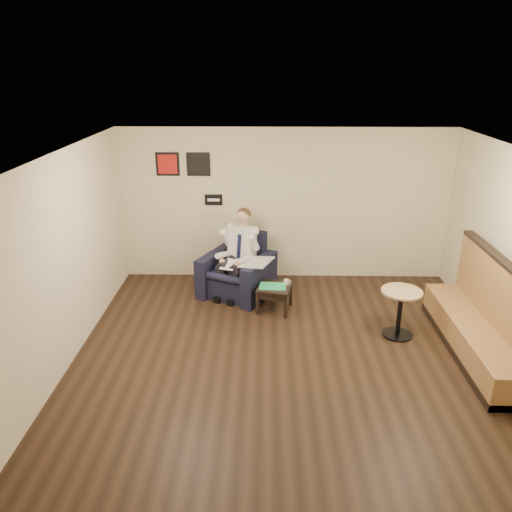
{
  "coord_description": "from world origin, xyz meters",
  "views": [
    {
      "loc": [
        -0.36,
        -5.85,
        3.84
      ],
      "look_at": [
        -0.49,
        1.2,
        1.1
      ],
      "focal_mm": 35.0,
      "sensor_mm": 36.0,
      "label": 1
    }
  ],
  "objects_px": {
    "armchair": "(237,266)",
    "side_table": "(274,298)",
    "coffee_mug": "(286,282)",
    "green_folder": "(273,286)",
    "cafe_table": "(399,313)",
    "seated_man": "(233,258)",
    "banquette": "(479,309)",
    "smartphone": "(279,283)"
  },
  "relations": [
    {
      "from": "seated_man",
      "to": "banquette",
      "type": "xyz_separation_m",
      "value": [
        3.49,
        -1.75,
        -0.04
      ]
    },
    {
      "from": "coffee_mug",
      "to": "green_folder",
      "type": "bearing_deg",
      "value": -159.01
    },
    {
      "from": "green_folder",
      "to": "cafe_table",
      "type": "height_order",
      "value": "cafe_table"
    },
    {
      "from": "seated_man",
      "to": "banquette",
      "type": "relative_size",
      "value": 0.54
    },
    {
      "from": "side_table",
      "to": "cafe_table",
      "type": "distance_m",
      "value": 2.01
    },
    {
      "from": "coffee_mug",
      "to": "cafe_table",
      "type": "bearing_deg",
      "value": -27.97
    },
    {
      "from": "coffee_mug",
      "to": "smartphone",
      "type": "height_order",
      "value": "coffee_mug"
    },
    {
      "from": "cafe_table",
      "to": "smartphone",
      "type": "bearing_deg",
      "value": 151.91
    },
    {
      "from": "armchair",
      "to": "seated_man",
      "type": "relative_size",
      "value": 0.75
    },
    {
      "from": "green_folder",
      "to": "cafe_table",
      "type": "bearing_deg",
      "value": -22.85
    },
    {
      "from": "side_table",
      "to": "green_folder",
      "type": "distance_m",
      "value": 0.22
    },
    {
      "from": "armchair",
      "to": "smartphone",
      "type": "relative_size",
      "value": 8.13
    },
    {
      "from": "smartphone",
      "to": "cafe_table",
      "type": "height_order",
      "value": "cafe_table"
    },
    {
      "from": "green_folder",
      "to": "smartphone",
      "type": "distance_m",
      "value": 0.19
    },
    {
      "from": "cafe_table",
      "to": "banquette",
      "type": "bearing_deg",
      "value": -25.23
    },
    {
      "from": "armchair",
      "to": "banquette",
      "type": "xyz_separation_m",
      "value": [
        3.44,
        -1.87,
        0.15
      ]
    },
    {
      "from": "armchair",
      "to": "side_table",
      "type": "xyz_separation_m",
      "value": [
        0.65,
        -0.63,
        -0.31
      ]
    },
    {
      "from": "armchair",
      "to": "banquette",
      "type": "relative_size",
      "value": 0.41
    },
    {
      "from": "smartphone",
      "to": "coffee_mug",
      "type": "bearing_deg",
      "value": -7.1
    },
    {
      "from": "seated_man",
      "to": "green_folder",
      "type": "relative_size",
      "value": 3.35
    },
    {
      "from": "side_table",
      "to": "banquette",
      "type": "xyz_separation_m",
      "value": [
        2.78,
        -1.25,
        0.46
      ]
    },
    {
      "from": "coffee_mug",
      "to": "smartphone",
      "type": "relative_size",
      "value": 0.68
    },
    {
      "from": "seated_man",
      "to": "banquette",
      "type": "bearing_deg",
      "value": -1.87
    },
    {
      "from": "coffee_mug",
      "to": "armchair",
      "type": "bearing_deg",
      "value": 146.79
    },
    {
      "from": "coffee_mug",
      "to": "smartphone",
      "type": "bearing_deg",
      "value": 150.19
    },
    {
      "from": "armchair",
      "to": "seated_man",
      "type": "distance_m",
      "value": 0.24
    },
    {
      "from": "banquette",
      "to": "armchair",
      "type": "bearing_deg",
      "value": 151.41
    },
    {
      "from": "armchair",
      "to": "cafe_table",
      "type": "xyz_separation_m",
      "value": [
        2.49,
        -1.43,
        -0.15
      ]
    },
    {
      "from": "side_table",
      "to": "green_folder",
      "type": "bearing_deg",
      "value": -159.01
    },
    {
      "from": "smartphone",
      "to": "armchair",
      "type": "bearing_deg",
      "value": 168.99
    },
    {
      "from": "armchair",
      "to": "side_table",
      "type": "distance_m",
      "value": 0.96
    },
    {
      "from": "armchair",
      "to": "banquette",
      "type": "distance_m",
      "value": 3.92
    },
    {
      "from": "armchair",
      "to": "cafe_table",
      "type": "bearing_deg",
      "value": -5.09
    },
    {
      "from": "smartphone",
      "to": "cafe_table",
      "type": "xyz_separation_m",
      "value": [
        1.76,
        -0.94,
        -0.06
      ]
    },
    {
      "from": "side_table",
      "to": "cafe_table",
      "type": "bearing_deg",
      "value": -23.53
    },
    {
      "from": "green_folder",
      "to": "coffee_mug",
      "type": "height_order",
      "value": "coffee_mug"
    },
    {
      "from": "armchair",
      "to": "seated_man",
      "type": "xyz_separation_m",
      "value": [
        -0.06,
        -0.12,
        0.19
      ]
    },
    {
      "from": "armchair",
      "to": "banquette",
      "type": "height_order",
      "value": "banquette"
    },
    {
      "from": "coffee_mug",
      "to": "cafe_table",
      "type": "distance_m",
      "value": 1.87
    },
    {
      "from": "smartphone",
      "to": "banquette",
      "type": "distance_m",
      "value": 3.05
    },
    {
      "from": "armchair",
      "to": "smartphone",
      "type": "distance_m",
      "value": 0.89
    },
    {
      "from": "side_table",
      "to": "cafe_table",
      "type": "relative_size",
      "value": 0.71
    }
  ]
}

